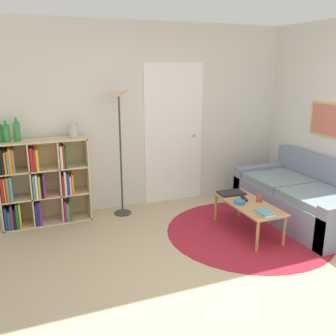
{
  "coord_description": "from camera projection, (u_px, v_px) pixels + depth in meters",
  "views": [
    {
      "loc": [
        -1.72,
        -2.53,
        2.03
      ],
      "look_at": [
        -0.14,
        1.4,
        0.85
      ],
      "focal_mm": 40.0,
      "sensor_mm": 36.0,
      "label": 1
    }
  ],
  "objects": [
    {
      "name": "ground_plane",
      "position": [
        239.0,
        294.0,
        3.42
      ],
      "size": [
        14.0,
        14.0,
        0.0
      ],
      "primitive_type": "plane",
      "color": "tan"
    },
    {
      "name": "wall_back",
      "position": [
        148.0,
        117.0,
        5.38
      ],
      "size": [
        7.35,
        0.11,
        2.6
      ],
      "color": "silver",
      "rests_on": "ground_plane"
    },
    {
      "name": "wall_right",
      "position": [
        334.0,
        121.0,
        5.0
      ],
      "size": [
        0.08,
        5.54,
        2.6
      ],
      "color": "silver",
      "rests_on": "ground_plane"
    },
    {
      "name": "rug",
      "position": [
        249.0,
        231.0,
        4.69
      ],
      "size": [
        2.05,
        2.05,
        0.01
      ],
      "color": "maroon",
      "rests_on": "ground_plane"
    },
    {
      "name": "bookshelf",
      "position": [
        39.0,
        183.0,
        4.82
      ],
      "size": [
        1.11,
        0.34,
        1.11
      ],
      "color": "beige",
      "rests_on": "ground_plane"
    },
    {
      "name": "floor_lamp",
      "position": [
        119.0,
        111.0,
        4.88
      ],
      "size": [
        0.28,
        0.28,
        1.72
      ],
      "color": "#333333",
      "rests_on": "ground_plane"
    },
    {
      "name": "couch",
      "position": [
        305.0,
        199.0,
        5.02
      ],
      "size": [
        0.95,
        1.86,
        0.81
      ],
      "color": "gray",
      "rests_on": "ground_plane"
    },
    {
      "name": "coffee_table",
      "position": [
        248.0,
        206.0,
        4.58
      ],
      "size": [
        0.45,
        1.03,
        0.39
      ],
      "color": "#AD7F51",
      "rests_on": "ground_plane"
    },
    {
      "name": "laptop",
      "position": [
        231.0,
        193.0,
        4.89
      ],
      "size": [
        0.35,
        0.25,
        0.02
      ],
      "color": "black",
      "rests_on": "coffee_table"
    },
    {
      "name": "bowl",
      "position": [
        239.0,
        202.0,
        4.54
      ],
      "size": [
        0.14,
        0.14,
        0.04
      ],
      "color": "teal",
      "rests_on": "coffee_table"
    },
    {
      "name": "book_stack_on_table",
      "position": [
        265.0,
        213.0,
        4.22
      ],
      "size": [
        0.15,
        0.21,
        0.04
      ],
      "color": "silver",
      "rests_on": "coffee_table"
    },
    {
      "name": "cup",
      "position": [
        259.0,
        199.0,
        4.6
      ],
      "size": [
        0.07,
        0.07,
        0.08
      ],
      "color": "#A33D33",
      "rests_on": "coffee_table"
    },
    {
      "name": "remote",
      "position": [
        244.0,
        198.0,
        4.69
      ],
      "size": [
        0.09,
        0.18,
        0.02
      ],
      "color": "black",
      "rests_on": "coffee_table"
    },
    {
      "name": "bottle_middle",
      "position": [
        6.0,
        133.0,
        4.53
      ],
      "size": [
        0.08,
        0.08,
        0.26
      ],
      "color": "#2D8438",
      "rests_on": "bookshelf"
    },
    {
      "name": "bottle_right",
      "position": [
        17.0,
        131.0,
        4.58
      ],
      "size": [
        0.08,
        0.08,
        0.29
      ],
      "color": "#2D8438",
      "rests_on": "bookshelf"
    },
    {
      "name": "vase_on_shelf",
      "position": [
        73.0,
        131.0,
        4.82
      ],
      "size": [
        0.12,
        0.12,
        0.18
      ],
      "color": "#B7B2A8",
      "rests_on": "bookshelf"
    }
  ]
}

